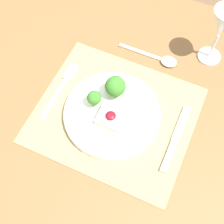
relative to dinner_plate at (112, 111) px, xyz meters
The scene contains 8 objects.
ground_plane 0.78m from the dinner_plate, 12.30° to the left, with size 8.00×8.00×0.00m, color brown.
dining_table 0.11m from the dinner_plate, 12.30° to the left, with size 1.44×0.98×0.76m.
placemat 0.02m from the dinner_plate, 12.30° to the left, with size 0.40×0.35×0.00m, color #9E895B.
dinner_plate is the anchor object (origin of this frame).
fork 0.16m from the dinner_plate, behind, with size 0.02×0.19×0.01m.
knife 0.18m from the dinner_plate, ahead, with size 0.02×0.19×0.01m.
spoon 0.23m from the dinner_plate, 75.61° to the left, with size 0.18×0.04×0.01m.
wine_glass_near 0.36m from the dinner_plate, 58.05° to the left, with size 0.07×0.07×0.18m.
Camera 1 is at (0.15, -0.34, 1.49)m, focal length 50.00 mm.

